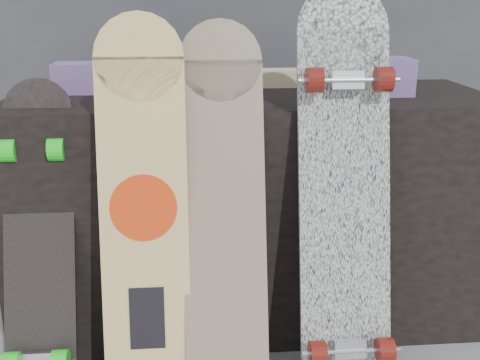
{
  "coord_description": "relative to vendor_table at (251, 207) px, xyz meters",
  "views": [
    {
      "loc": [
        -0.21,
        -1.49,
        1.13
      ],
      "look_at": [
        -0.06,
        0.2,
        0.59
      ],
      "focal_mm": 45.0,
      "sensor_mm": 36.0,
      "label": 1
    }
  ],
  "objects": [
    {
      "name": "vendor_table",
      "position": [
        0.0,
        0.0,
        0.0
      ],
      "size": [
        1.6,
        0.6,
        0.8
      ],
      "primitive_type": "cube",
      "color": "black",
      "rests_on": "ground"
    },
    {
      "name": "merch_box_purple",
      "position": [
        -0.57,
        0.09,
        0.45
      ],
      "size": [
        0.18,
        0.12,
        0.1
      ],
      "primitive_type": "cube",
      "color": "#4E3873",
      "rests_on": "vendor_table"
    },
    {
      "name": "merch_box_small",
      "position": [
        0.45,
        -0.04,
        0.46
      ],
      "size": [
        0.14,
        0.14,
        0.12
      ],
      "primitive_type": "cube",
      "color": "#4E3873",
      "rests_on": "vendor_table"
    },
    {
      "name": "merch_box_flat",
      "position": [
        0.13,
        0.18,
        0.43
      ],
      "size": [
        0.22,
        0.1,
        0.06
      ],
      "primitive_type": "cube",
      "color": "#D1B78C",
      "rests_on": "vendor_table"
    },
    {
      "name": "longboard_geisha",
      "position": [
        -0.34,
        -0.41,
        0.17
      ],
      "size": [
        0.24,
        0.24,
        1.08
      ],
      "rotation": [
        -0.2,
        0.0,
        0.0
      ],
      "color": "#C6BA85",
      "rests_on": "ground"
    },
    {
      "name": "longboard_celtic",
      "position": [
        -0.12,
        -0.39,
        0.16
      ],
      "size": [
        0.24,
        0.32,
        1.06
      ],
      "rotation": [
        -0.28,
        0.0,
        0.0
      ],
      "color": "beige",
      "rests_on": "ground"
    },
    {
      "name": "longboard_cascadia",
      "position": [
        0.23,
        -0.39,
        0.2
      ],
      "size": [
        0.26,
        0.35,
        1.16
      ],
      "rotation": [
        -0.24,
        0.0,
        0.0
      ],
      "color": "white",
      "rests_on": "ground"
    },
    {
      "name": "skateboard_dark",
      "position": [
        -0.66,
        -0.33,
        0.06
      ],
      "size": [
        0.2,
        0.38,
        0.89
      ],
      "rotation": [
        -0.35,
        0.0,
        0.0
      ],
      "color": "black",
      "rests_on": "ground"
    }
  ]
}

